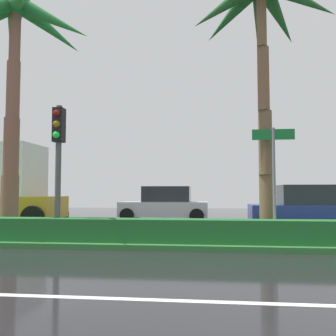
{
  "coord_description": "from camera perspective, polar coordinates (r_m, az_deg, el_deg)",
  "views": [
    {
      "loc": [
        -1.8,
        -3.05,
        1.46
      ],
      "look_at": [
        -3.45,
        11.28,
        2.38
      ],
      "focal_mm": 39.73,
      "sensor_mm": 36.0,
      "label": 1
    }
  ],
  "objects": [
    {
      "name": "ground_plane",
      "position": [
        12.28,
        15.21,
        -10.59
      ],
      "size": [
        90.0,
        42.0,
        0.1
      ],
      "primitive_type": "cube",
      "color": "black"
    },
    {
      "name": "car_in_traffic_leading",
      "position": [
        18.42,
        -0.49,
        -5.63
      ],
      "size": [
        4.3,
        2.02,
        1.72
      ],
      "rotation": [
        0.0,
        0.0,
        3.14
      ],
      "color": "silver",
      "rests_on": "ground_plane"
    },
    {
      "name": "palm_tree_centre_left",
      "position": [
        11.53,
        14.18,
        22.06
      ],
      "size": [
        4.13,
        4.33,
        7.68
      ],
      "color": "brown",
      "rests_on": "median_strip"
    },
    {
      "name": "palm_tree_mid_left",
      "position": [
        13.43,
        -22.33,
        17.31
      ],
      "size": [
        4.8,
        4.47,
        7.83
      ],
      "color": "brown",
      "rests_on": "median_strip"
    },
    {
      "name": "median_hedge",
      "position": [
        9.87,
        17.27,
        -9.36
      ],
      "size": [
        76.5,
        0.7,
        0.6
      ],
      "color": "#1E6028",
      "rests_on": "median_strip"
    },
    {
      "name": "traffic_signal_median_left",
      "position": [
        10.78,
        -16.48,
        3.16
      ],
      "size": [
        0.28,
        0.43,
        3.72
      ],
      "color": "#4C4C47",
      "rests_on": "median_strip"
    },
    {
      "name": "median_strip",
      "position": [
        11.29,
        15.97,
        -10.56
      ],
      "size": [
        85.5,
        4.0,
        0.15
      ],
      "primitive_type": "cube",
      "color": "#2D6B33",
      "rests_on": "ground_plane"
    },
    {
      "name": "car_in_traffic_second",
      "position": [
        15.34,
        20.67,
        -5.79
      ],
      "size": [
        4.3,
        2.02,
        1.72
      ],
      "rotation": [
        0.0,
        0.0,
        3.14
      ],
      "color": "navy",
      "rests_on": "ground_plane"
    },
    {
      "name": "street_name_sign",
      "position": [
        10.14,
        15.93,
        -0.01
      ],
      "size": [
        1.1,
        0.08,
        3.0
      ],
      "color": "slate",
      "rests_on": "median_strip"
    }
  ]
}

